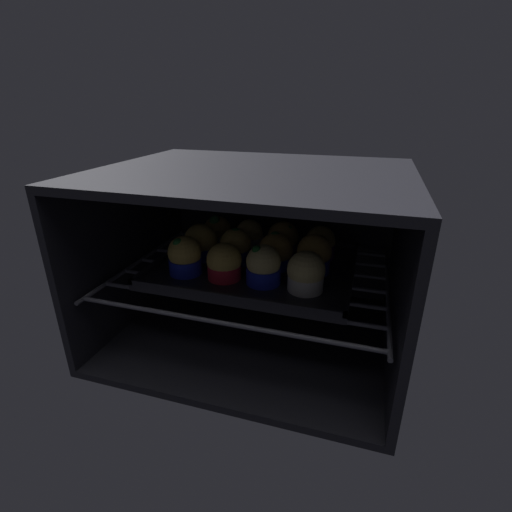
{
  "coord_description": "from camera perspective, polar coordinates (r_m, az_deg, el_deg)",
  "views": [
    {
      "loc": [
        21.43,
        -45.5,
        47.79
      ],
      "look_at": [
        0.0,
        23.96,
        17.09
      ],
      "focal_mm": 26.18,
      "sensor_mm": 36.0,
      "label": 1
    }
  ],
  "objects": [
    {
      "name": "muffin_row0_col3",
      "position": [
        0.68,
        7.64,
        -2.63
      ],
      "size": [
        7.01,
        7.01,
        7.55
      ],
      "color": "silver",
      "rests_on": "baking_tray"
    },
    {
      "name": "muffin_row1_col3",
      "position": [
        0.76,
        8.86,
        0.17
      ],
      "size": [
        7.02,
        7.02,
        8.03
      ],
      "color": "#1928B7",
      "rests_on": "baking_tray"
    },
    {
      "name": "oven_cavity",
      "position": [
        0.81,
        0.48,
        0.54
      ],
      "size": [
        59.0,
        47.0,
        37.0
      ],
      "color": "black",
      "rests_on": "ground"
    },
    {
      "name": "muffin_row1_col2",
      "position": [
        0.77,
        3.01,
        0.57
      ],
      "size": [
        7.15,
        7.15,
        7.68
      ],
      "color": "#1928B7",
      "rests_on": "baking_tray"
    },
    {
      "name": "baking_tray",
      "position": [
        0.8,
        0.0,
        -1.6
      ],
      "size": [
        40.74,
        32.54,
        2.2
      ],
      "color": "black",
      "rests_on": "oven_rack"
    },
    {
      "name": "muffin_row0_col1",
      "position": [
        0.73,
        -4.87,
        -1.06
      ],
      "size": [
        6.88,
        6.88,
        7.28
      ],
      "color": "red",
      "rests_on": "baking_tray"
    },
    {
      "name": "muffin_row2_col3",
      "position": [
        0.83,
        9.76,
        1.87
      ],
      "size": [
        6.6,
        6.6,
        7.15
      ],
      "color": "#7A238C",
      "rests_on": "baking_tray"
    },
    {
      "name": "oven_rack",
      "position": [
        0.79,
        -0.42,
        -2.88
      ],
      "size": [
        54.8,
        42.0,
        0.8
      ],
      "color": "#51515B",
      "rests_on": "oven_cavity"
    },
    {
      "name": "muffin_row2_col0",
      "position": [
        0.89,
        -5.92,
        3.6
      ],
      "size": [
        6.6,
        6.6,
        7.77
      ],
      "color": "silver",
      "rests_on": "baking_tray"
    },
    {
      "name": "muffin_row0_col2",
      "position": [
        0.7,
        1.14,
        -1.53
      ],
      "size": [
        6.6,
        6.6,
        7.94
      ],
      "color": "#1928B7",
      "rests_on": "baking_tray"
    },
    {
      "name": "muffin_row1_col0",
      "position": [
        0.82,
        -8.4,
        1.96
      ],
      "size": [
        7.21,
        7.21,
        7.82
      ],
      "color": "#1928B7",
      "rests_on": "baking_tray"
    },
    {
      "name": "muffin_row0_col0",
      "position": [
        0.76,
        -10.82,
        -0.05
      ],
      "size": [
        6.67,
        6.67,
        7.82
      ],
      "color": "#1928B7",
      "rests_on": "baking_tray"
    },
    {
      "name": "muffin_row2_col2",
      "position": [
        0.85,
        4.14,
        2.56
      ],
      "size": [
        7.07,
        7.07,
        7.37
      ],
      "color": "#7A238C",
      "rests_on": "baking_tray"
    },
    {
      "name": "muffin_row1_col1",
      "position": [
        0.8,
        -3.13,
        1.39
      ],
      "size": [
        6.7,
        6.7,
        7.77
      ],
      "color": "#1928B7",
      "rests_on": "baking_tray"
    },
    {
      "name": "muffin_row2_col1",
      "position": [
        0.87,
        -1.03,
        3.05
      ],
      "size": [
        6.6,
        6.6,
        7.04
      ],
      "color": "silver",
      "rests_on": "baking_tray"
    }
  ]
}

